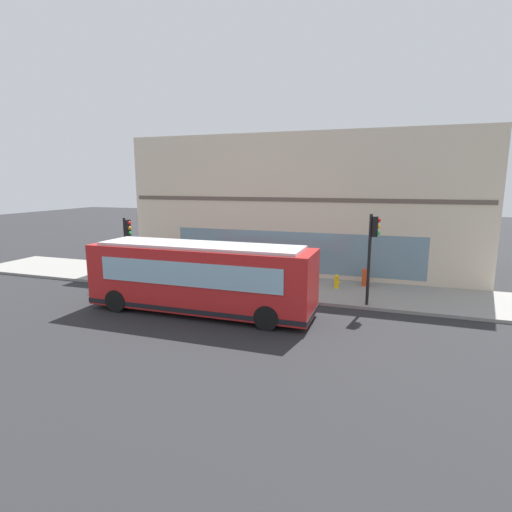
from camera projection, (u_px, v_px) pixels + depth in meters
name	position (u px, v px, depth m)	size (l,w,h in m)	color
ground	(250.00, 317.00, 17.21)	(120.00, 120.00, 0.00)	#262628
sidewalk_curb	(281.00, 287.00, 21.87)	(4.86, 40.00, 0.15)	gray
building_corner	(309.00, 203.00, 27.61)	(9.18, 21.36, 8.52)	beige
city_bus_nearside	(200.00, 278.00, 17.60)	(2.62, 10.05, 3.07)	red
traffic_light_near_corner	(373.00, 242.00, 17.91)	(0.32, 0.49, 4.16)	black
traffic_light_down_block	(127.00, 237.00, 22.33)	(0.32, 0.49, 3.60)	black
fire_hydrant	(337.00, 281.00, 21.28)	(0.35, 0.35, 0.74)	yellow
pedestrian_walking_along_curb	(244.00, 258.00, 24.08)	(0.32, 0.32, 1.79)	#B23338
pedestrian_near_hydrant	(244.00, 262.00, 23.22)	(0.32, 0.32, 1.69)	#3F8C4C
pedestrian_near_building_entrance	(225.00, 265.00, 22.95)	(0.32, 0.32, 1.55)	silver
newspaper_vending_box	(366.00, 277.00, 21.77)	(0.44, 0.42, 0.90)	#BF3F19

